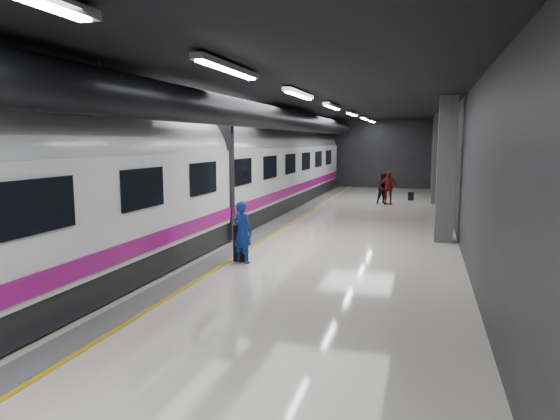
% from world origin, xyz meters
% --- Properties ---
extents(ground, '(40.00, 40.00, 0.00)m').
position_xyz_m(ground, '(0.00, 0.00, 0.00)').
color(ground, silver).
rests_on(ground, ground).
extents(platform_hall, '(10.02, 40.02, 4.51)m').
position_xyz_m(platform_hall, '(-0.29, 0.96, 3.54)').
color(platform_hall, black).
rests_on(platform_hall, ground).
extents(train, '(3.05, 38.00, 4.05)m').
position_xyz_m(train, '(-3.25, -0.00, 2.07)').
color(train, black).
rests_on(train, ground).
extents(traveler_main, '(0.69, 0.59, 1.61)m').
position_xyz_m(traveler_main, '(-0.55, -2.35, 0.81)').
color(traveler_main, '#162DA8').
rests_on(traveler_main, ground).
extents(suitcase_main, '(0.37, 0.26, 0.55)m').
position_xyz_m(suitcase_main, '(-0.65, -2.24, 0.27)').
color(suitcase_main, black).
rests_on(suitcase_main, ground).
extents(shoulder_bag, '(0.31, 0.17, 0.41)m').
position_xyz_m(shoulder_bag, '(-0.67, -2.23, 0.75)').
color(shoulder_bag, black).
rests_on(shoulder_bag, suitcase_main).
extents(traveler_far_a, '(0.95, 0.88, 1.56)m').
position_xyz_m(traveler_far_a, '(1.97, 11.15, 0.78)').
color(traveler_far_a, black).
rests_on(traveler_far_a, ground).
extents(traveler_far_b, '(0.98, 0.41, 1.67)m').
position_xyz_m(traveler_far_b, '(2.19, 10.99, 0.84)').
color(traveler_far_b, maroon).
rests_on(traveler_far_b, ground).
extents(suitcase_far, '(0.31, 0.21, 0.44)m').
position_xyz_m(suitcase_far, '(3.25, 13.02, 0.22)').
color(suitcase_far, black).
rests_on(suitcase_far, ground).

